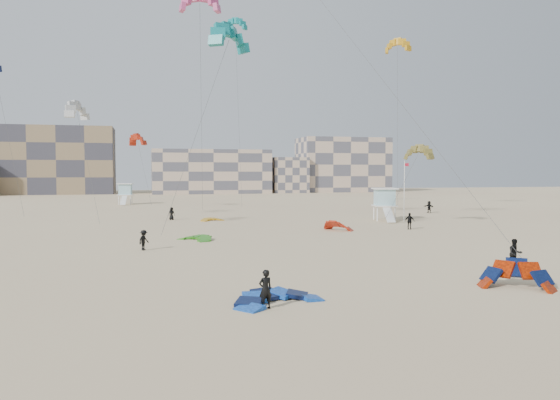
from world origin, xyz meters
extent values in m
plane|color=beige|center=(0.00, 0.00, 0.00)|extent=(320.00, 320.00, 0.00)
imported|color=black|center=(-2.24, -0.03, 0.87)|extent=(0.72, 0.57, 1.74)
imported|color=black|center=(15.05, 6.15, 0.91)|extent=(1.02, 0.88, 1.83)
imported|color=black|center=(-7.54, 19.64, 0.78)|extent=(1.09, 1.15, 1.56)
imported|color=black|center=(19.33, 28.59, 0.86)|extent=(1.06, 0.94, 1.73)
imported|color=black|center=(-4.32, 45.83, 0.80)|extent=(0.90, 0.74, 1.59)
imported|color=black|center=(32.75, 48.78, 0.87)|extent=(1.19, 1.66, 1.73)
cylinder|color=#3F3F3F|center=(-3.33, 21.45, 9.03)|extent=(5.85, 2.37, 16.06)
cylinder|color=#3F3F3F|center=(11.42, 17.30, 12.88)|extent=(4.69, 27.02, 23.78)
cylinder|color=#3F3F3F|center=(-12.86, 33.40, 6.49)|extent=(2.24, 2.87, 11.00)
cylinder|color=#3F3F3F|center=(-0.90, 42.04, 12.36)|extent=(1.44, 12.95, 22.74)
cylinder|color=#3F3F3F|center=(19.82, 31.37, 4.50)|extent=(4.36, 1.08, 7.01)
cylinder|color=#3F3F3F|center=(29.17, 52.02, 12.81)|extent=(0.24, 1.11, 23.61)
cylinder|color=#3F3F3F|center=(-22.08, 42.83, 9.48)|extent=(2.82, 0.24, 16.96)
cylinder|color=#3F3F3F|center=(5.99, 56.96, 14.78)|extent=(0.56, 8.72, 27.58)
cylinder|color=#3F3F3F|center=(-7.64, 63.16, 5.95)|extent=(2.03, 6.81, 9.92)
cube|color=white|center=(21.20, 38.95, 1.83)|extent=(3.26, 3.26, 0.14)
cube|color=#9BCAD4|center=(21.20, 38.95, 2.88)|extent=(2.68, 2.68, 1.96)
cube|color=white|center=(21.20, 38.95, 3.93)|extent=(3.38, 3.38, 0.16)
cube|color=white|center=(21.20, 36.31, 0.88)|extent=(1.55, 2.92, 1.62)
cube|color=white|center=(-11.16, 80.75, 1.76)|extent=(2.88, 2.88, 0.13)
cube|color=#9BCAD4|center=(-11.16, 80.75, 2.77)|extent=(2.36, 2.36, 1.89)
cube|color=white|center=(-11.16, 80.75, 3.79)|extent=(2.98, 2.98, 0.15)
cube|color=white|center=(-11.16, 78.20, 0.85)|extent=(1.19, 2.75, 1.56)
cylinder|color=white|center=(22.79, 36.82, 3.66)|extent=(0.09, 0.09, 7.32)
cube|color=red|center=(23.06, 36.82, 6.86)|extent=(0.55, 0.02, 0.37)
cube|color=#806A4D|center=(-30.00, 134.00, 9.00)|extent=(28.00, 14.00, 18.00)
cube|color=#C0A58C|center=(10.00, 130.00, 6.00)|extent=(32.00, 16.00, 12.00)
cube|color=#C0A58C|center=(50.00, 132.00, 8.00)|extent=(26.00, 14.00, 16.00)
cube|color=#C0A58C|center=(32.00, 128.00, 5.00)|extent=(10.00, 10.00, 10.00)
camera|label=1|loc=(-7.23, -23.22, 6.04)|focal=35.00mm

